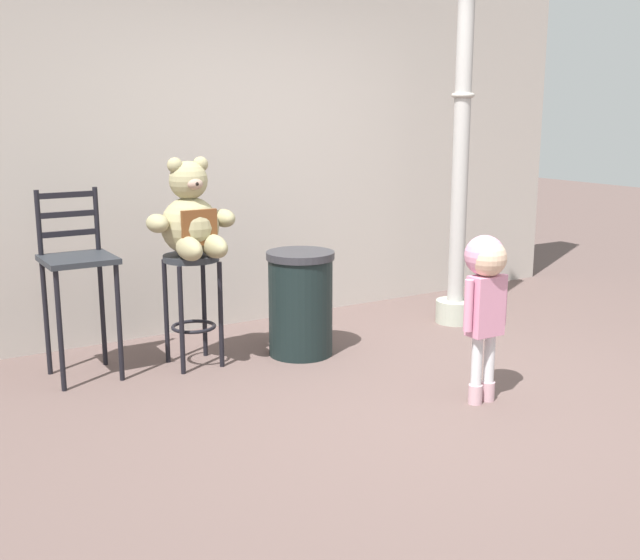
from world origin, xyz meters
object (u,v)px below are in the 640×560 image
child_walking (486,283)px  bar_chair_empty (78,270)px  lamppost (460,167)px  bar_stool_with_teddy (192,288)px  teddy_bear (192,219)px  trash_bin (300,303)px

child_walking → bar_chair_empty: (-1.86, 1.67, -0.02)m
lamppost → bar_chair_empty: lamppost is taller
bar_stool_with_teddy → child_walking: child_walking is taller
lamppost → bar_chair_empty: 2.95m
bar_stool_with_teddy → child_walking: bearing=-52.4°
bar_stool_with_teddy → bar_chair_empty: 0.73m
teddy_bear → bar_chair_empty: (-0.69, 0.19, -0.29)m
bar_stool_with_teddy → lamppost: (2.19, -0.11, 0.71)m
bar_stool_with_teddy → lamppost: lamppost is taller
bar_stool_with_teddy → lamppost: bearing=-2.8°
bar_chair_empty → bar_stool_with_teddy: bearing=-12.8°
child_walking → teddy_bear: bearing=-110.8°
teddy_bear → trash_bin: teddy_bear is taller
lamppost → teddy_bear: bearing=178.0°
child_walking → trash_bin: (-0.44, 1.33, -0.35)m
teddy_bear → bar_stool_with_teddy: bearing=90.0°
trash_bin → bar_stool_with_teddy: bearing=166.3°
lamppost → bar_chair_empty: bearing=174.8°
child_walking → bar_chair_empty: size_ratio=0.83×
teddy_bear → child_walking: size_ratio=0.64×
trash_bin → bar_chair_empty: size_ratio=0.61×
child_walking → bar_stool_with_teddy: bearing=-111.4°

